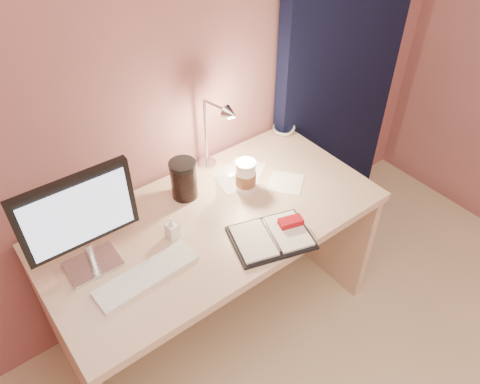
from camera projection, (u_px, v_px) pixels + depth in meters
room at (333, 39)px, 2.28m from camera, size 3.50×3.50×3.50m
desk at (205, 245)px, 2.11m from camera, size 1.40×0.70×0.73m
monitor at (78, 217)px, 1.56m from camera, size 0.39×0.14×0.42m
keyboard at (147, 275)px, 1.68m from camera, size 0.39×0.14×0.02m
planner at (273, 236)px, 1.82m from camera, size 0.36×0.31×0.05m
paper_a at (286, 183)px, 2.08m from camera, size 0.21×0.21×0.00m
paper_b at (235, 179)px, 2.10m from camera, size 0.18×0.18×0.00m
paper_c at (245, 170)px, 2.15m from camera, size 0.22×0.22×0.00m
coffee_cup at (246, 177)px, 2.01m from camera, size 0.09×0.09×0.14m
clear_cup at (225, 185)px, 1.95m from camera, size 0.09×0.09×0.15m
bowl at (284, 130)px, 2.37m from camera, size 0.14×0.14×0.04m
lotion_bottle at (172, 227)px, 1.81m from camera, size 0.05×0.05×0.10m
dark_jar at (184, 181)px, 1.97m from camera, size 0.11×0.11×0.16m
desk_lamp at (213, 134)px, 1.97m from camera, size 0.11×0.22×0.36m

